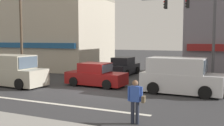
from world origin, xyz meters
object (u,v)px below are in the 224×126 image
van_crossing_rightbound (180,77)px  sedan_crossing_leftbound (96,76)px  traffic_light_mast (198,24)px  pedestrian_foreground_with_bag (136,99)px  van_approaching_near (13,71)px  utility_pole_near_left (21,30)px  sedan_parked_curbside (123,67)px

van_crossing_rightbound → sedan_crossing_leftbound: (-5.67, 0.22, -0.29)m
traffic_light_mast → van_crossing_rightbound: bearing=-103.8°
sedan_crossing_leftbound → pedestrian_foreground_with_bag: pedestrian_foreground_with_bag is taller
traffic_light_mast → van_approaching_near: 12.91m
utility_pole_near_left → pedestrian_foreground_with_bag: bearing=-31.9°
van_crossing_rightbound → van_approaching_near: (-10.90, -2.03, 0.00)m
utility_pole_near_left → sedan_crossing_leftbound: (7.98, -1.58, -3.30)m
traffic_light_mast → sedan_crossing_leftbound: (-6.34, -2.53, -3.46)m
traffic_light_mast → pedestrian_foreground_with_bag: 9.74m
utility_pole_near_left → sedan_parked_curbside: (7.62, 4.41, -3.30)m
traffic_light_mast → van_approaching_near: (-11.57, -4.77, -3.17)m
traffic_light_mast → sedan_parked_curbside: 8.29m
utility_pole_near_left → pedestrian_foreground_with_bag: (13.09, -8.15, -3.06)m
van_approaching_near → utility_pole_near_left: bearing=125.7°
van_approaching_near → traffic_light_mast: bearing=22.4°
traffic_light_mast → sedan_crossing_leftbound: bearing=-158.3°
van_approaching_near → sedan_crossing_leftbound: bearing=23.2°
utility_pole_near_left → van_crossing_rightbound: bearing=-7.5°
pedestrian_foreground_with_bag → sedan_parked_curbside: bearing=113.5°
traffic_light_mast → sedan_parked_curbside: bearing=152.7°
utility_pole_near_left → sedan_crossing_leftbound: utility_pole_near_left is taller
van_crossing_rightbound → pedestrian_foreground_with_bag: 6.38m
van_crossing_rightbound → pedestrian_foreground_with_bag: bearing=-94.9°
van_crossing_rightbound → van_approaching_near: size_ratio=0.99×
pedestrian_foreground_with_bag → van_approaching_near: bearing=157.3°
traffic_light_mast → sedan_parked_curbside: traffic_light_mast is taller
sedan_parked_curbside → sedan_crossing_leftbound: (0.35, -5.98, 0.00)m
utility_pole_near_left → traffic_light_mast: 14.35m
sedan_crossing_leftbound → pedestrian_foreground_with_bag: 8.34m
van_approaching_near → sedan_crossing_leftbound: 5.70m
traffic_light_mast → van_approaching_near: traffic_light_mast is taller
sedan_parked_curbside → van_approaching_near: van_approaching_near is taller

